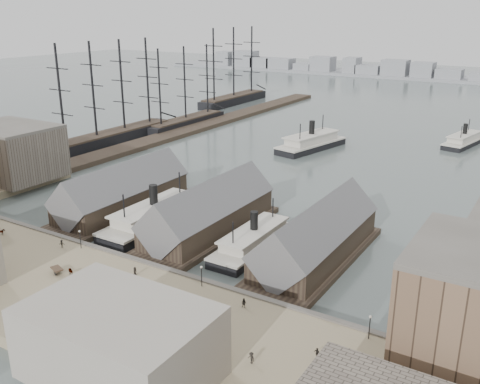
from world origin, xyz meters
The scene contains 28 objects.
ground centered at (0.00, 0.00, 0.00)m, with size 900.00×900.00×0.00m, color #4C5856.
quay centered at (0.00, -20.00, 1.00)m, with size 180.00×30.00×2.00m, color #897B5C.
seawall centered at (0.00, -5.20, 1.15)m, with size 180.00×1.20×2.30m, color #59544C.
west_wharf centered at (-68.00, 100.00, 0.80)m, with size 10.00×220.00×1.60m, color #2D231C.
ferry_shed_west centered at (-26.00, 16.88, 4.64)m, with size 14.00×42.00×12.60m.
ferry_shed_center centered at (0.00, 16.88, 4.64)m, with size 14.00×42.00×12.60m.
ferry_shed_east centered at (26.00, 16.88, 4.64)m, with size 14.00×42.00×12.60m.
warehouse_west_back centered at (-70.00, 18.00, 9.00)m, with size 26.00×20.00×14.00m, color #60564C.
street_bldg_center centered at (20.00, -32.00, 7.00)m, with size 24.00×16.00×10.00m, color gray.
lamp_post_near_w centered at (-15.00, -7.00, 4.71)m, with size 0.44×0.44×3.92m.
lamp_post_near_e centered at (15.00, -7.00, 4.71)m, with size 0.44×0.44×3.92m.
lamp_post_far_e centered at (45.00, -7.00, 4.71)m, with size 0.44×0.44×3.92m.
far_shore centered at (-2.07, 334.14, 3.91)m, with size 500.00×40.00×15.72m.
ferry_docked_west centered at (-13.00, 13.46, 2.51)m, with size 9.01×30.05×10.73m.
ferry_docked_east centered at (13.00, 14.47, 2.12)m, with size 7.60×25.34×9.05m.
ferry_open_near centered at (-12.63, 99.46, 2.59)m, with size 15.77×32.28×11.07m.
ferry_open_mid centered at (33.23, 134.26, 2.05)m, with size 12.01×25.47×8.75m.
sailing_ship_near centered at (-81.89, 69.62, 2.76)m, with size 9.16×63.09×37.65m.
sailing_ship_mid centered at (-76.01, 108.52, 2.41)m, with size 8.19×47.31×33.66m.
sailing_ship_far centered at (-90.58, 170.37, 2.86)m, with size 9.63×53.49×39.58m.
horse_cart_center centered at (-8.62, -16.50, 2.80)m, with size 4.93×2.66×1.54m.
horse_cart_right centered at (19.26, -20.14, 2.77)m, with size 4.74×3.20×1.48m.
pedestrian_2 centered at (-18.62, -8.72, 2.81)m, with size 1.05×0.60×1.62m, color black.
pedestrian_4 centered at (2.34, -10.10, 2.84)m, with size 0.82×0.53×1.68m, color black.
pedestrian_5 centered at (4.07, -17.47, 2.79)m, with size 0.58×0.42×1.58m, color black.
pedestrian_6 centered at (24.96, -9.24, 2.84)m, with size 0.81×0.63×1.68m, color black.
pedestrian_7 centered at (33.29, -21.01, 2.87)m, with size 1.13×0.65×1.75m, color black.
pedestrian_8 centered at (40.47, -15.35, 2.86)m, with size 1.01×0.42×1.72m, color black.
Camera 1 is at (64.24, -74.10, 47.62)m, focal length 40.00 mm.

